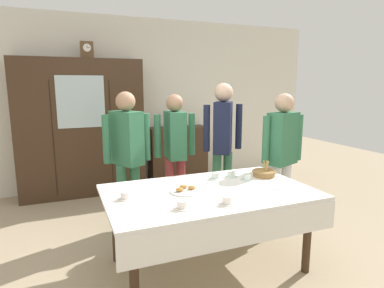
% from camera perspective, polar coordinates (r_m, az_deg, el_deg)
% --- Properties ---
extents(ground_plane, '(12.00, 12.00, 0.00)m').
position_cam_1_polar(ground_plane, '(3.38, 1.34, -18.92)').
color(ground_plane, tan).
rests_on(ground_plane, ground).
extents(back_wall, '(6.40, 0.10, 2.70)m').
position_cam_1_polar(back_wall, '(5.49, -9.70, 7.08)').
color(back_wall, silver).
rests_on(back_wall, ground).
extents(dining_table, '(1.82, 1.10, 0.73)m').
position_cam_1_polar(dining_table, '(2.91, 3.27, -9.95)').
color(dining_table, '#3D2819').
rests_on(dining_table, ground).
extents(wall_cabinet, '(1.79, 0.46, 2.02)m').
position_cam_1_polar(wall_cabinet, '(5.11, -18.77, 2.61)').
color(wall_cabinet, '#3D2819').
rests_on(wall_cabinet, ground).
extents(mantel_clock, '(0.18, 0.11, 0.24)m').
position_cam_1_polar(mantel_clock, '(5.10, -17.95, 15.39)').
color(mantel_clock, brown).
rests_on(mantel_clock, wall_cabinet).
extents(bookshelf_low, '(0.97, 0.35, 0.95)m').
position_cam_1_polar(bookshelf_low, '(5.55, -2.48, -1.89)').
color(bookshelf_low, '#3D2819').
rests_on(bookshelf_low, ground).
extents(book_stack, '(0.14, 0.21, 0.07)m').
position_cam_1_polar(book_stack, '(5.46, -2.52, 3.32)').
color(book_stack, '#3D754C').
rests_on(book_stack, bookshelf_low).
extents(tea_cup_far_right, '(0.13, 0.13, 0.06)m').
position_cam_1_polar(tea_cup_far_right, '(2.74, -11.59, -8.91)').
color(tea_cup_far_right, white).
rests_on(tea_cup_far_right, dining_table).
extents(tea_cup_back_edge, '(0.13, 0.13, 0.06)m').
position_cam_1_polar(tea_cup_back_edge, '(2.60, 6.15, -9.86)').
color(tea_cup_back_edge, white).
rests_on(tea_cup_back_edge, dining_table).
extents(tea_cup_near_right, '(0.13, 0.13, 0.06)m').
position_cam_1_polar(tea_cup_near_right, '(3.24, 9.58, -5.81)').
color(tea_cup_near_right, silver).
rests_on(tea_cup_near_right, dining_table).
extents(tea_cup_near_left, '(0.13, 0.13, 0.06)m').
position_cam_1_polar(tea_cup_near_left, '(3.25, 4.10, -5.63)').
color(tea_cup_near_left, silver).
rests_on(tea_cup_near_left, dining_table).
extents(tea_cup_mid_left, '(0.13, 0.13, 0.06)m').
position_cam_1_polar(tea_cup_mid_left, '(2.50, -1.72, -10.66)').
color(tea_cup_mid_left, white).
rests_on(tea_cup_mid_left, dining_table).
extents(tea_cup_center, '(0.13, 0.13, 0.06)m').
position_cam_1_polar(tea_cup_center, '(3.33, 6.85, -5.30)').
color(tea_cup_center, silver).
rests_on(tea_cup_center, dining_table).
extents(bread_basket, '(0.24, 0.24, 0.16)m').
position_cam_1_polar(bread_basket, '(3.42, 12.47, -4.95)').
color(bread_basket, '#9E7542').
rests_on(bread_basket, dining_table).
extents(pastry_plate, '(0.28, 0.28, 0.05)m').
position_cam_1_polar(pastry_plate, '(2.87, -1.12, -8.10)').
color(pastry_plate, white).
rests_on(pastry_plate, dining_table).
extents(spoon_mid_left, '(0.12, 0.02, 0.01)m').
position_cam_1_polar(spoon_mid_left, '(3.02, 14.35, -7.69)').
color(spoon_mid_left, silver).
rests_on(spoon_mid_left, dining_table).
extents(spoon_near_left, '(0.12, 0.02, 0.01)m').
position_cam_1_polar(spoon_near_left, '(3.09, 2.37, -6.94)').
color(spoon_near_left, silver).
rests_on(spoon_near_left, dining_table).
extents(person_near_right_end, '(0.52, 0.32, 1.56)m').
position_cam_1_polar(person_near_right_end, '(3.77, 15.51, -0.84)').
color(person_near_right_end, silver).
rests_on(person_near_right_end, ground).
extents(person_behind_table_right, '(0.52, 0.41, 1.58)m').
position_cam_1_polar(person_behind_table_right, '(3.65, -11.29, -0.80)').
color(person_behind_table_right, '#33704C').
rests_on(person_behind_table_right, ground).
extents(person_by_cabinet, '(0.52, 0.37, 1.54)m').
position_cam_1_polar(person_by_cabinet, '(3.97, -2.99, -0.12)').
color(person_by_cabinet, '#933338').
rests_on(person_by_cabinet, ground).
extents(person_behind_table_left, '(0.52, 0.41, 1.67)m').
position_cam_1_polar(person_behind_table_left, '(4.01, 5.43, 1.25)').
color(person_behind_table_left, '#33704C').
rests_on(person_behind_table_left, ground).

